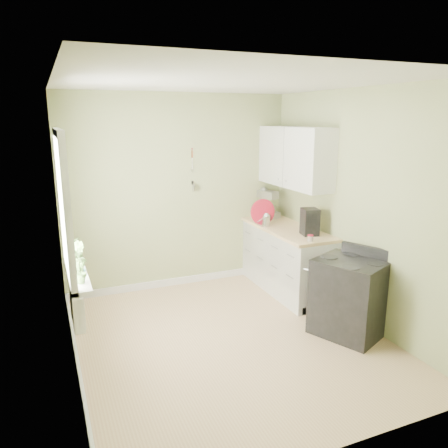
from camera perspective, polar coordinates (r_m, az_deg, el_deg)
name	(u,v)px	position (r m, az deg, el deg)	size (l,w,h in m)	color
floor	(230,340)	(4.96, 0.76, -14.93)	(3.20, 3.60, 0.02)	tan
ceiling	(231,81)	(4.36, 0.88, 18.22)	(3.20, 3.60, 0.02)	white
wall_back	(178,193)	(6.14, -5.96, 4.11)	(3.20, 0.02, 2.70)	#ACB57B
wall_left	(64,236)	(4.12, -20.20, -1.45)	(0.02, 3.60, 2.70)	#ACB57B
wall_right	(357,208)	(5.31, 16.97, 2.07)	(0.02, 3.60, 2.70)	#ACB57B
base_cabinets	(287,260)	(6.15, 8.21, -4.73)	(0.60, 1.60, 0.87)	white
countertop	(287,229)	(6.02, 8.28, -0.63)	(0.64, 1.60, 0.04)	beige
upper_cabinets	(295,157)	(6.01, 9.22, 8.61)	(0.35, 1.40, 0.80)	white
window	(63,207)	(4.37, -20.27, 2.07)	(0.06, 1.14, 1.44)	white
window_sill	(77,273)	(4.54, -18.65, -6.14)	(0.18, 1.14, 0.04)	white
radiator	(77,307)	(4.62, -18.66, -10.24)	(0.12, 0.50, 0.35)	white
wall_utensils	(193,177)	(6.14, -4.14, 6.17)	(0.02, 0.14, 0.58)	beige
stove	(349,297)	(5.09, 16.03, -9.13)	(0.88, 0.89, 0.98)	black
stand_mixer	(267,205)	(6.57, 5.66, 2.53)	(0.31, 0.40, 0.45)	#B2B2B7
kettle	(266,220)	(6.02, 5.51, 0.58)	(0.19, 0.11, 0.19)	silver
coffee_maker	(310,222)	(5.65, 11.12, 0.20)	(0.24, 0.25, 0.34)	black
red_tray	(263,212)	(6.09, 5.08, 1.58)	(0.36, 0.36, 0.02)	maroon
jar	(310,238)	(5.38, 11.21, -1.81)	(0.07, 0.07, 0.08)	#AE9D8B
plant_a	(80,266)	(4.16, -18.32, -5.27)	(0.17, 0.12, 0.33)	#43682D
plant_b	(77,258)	(4.45, -18.65, -4.18)	(0.17, 0.14, 0.31)	#43682D
plant_c	(75,251)	(4.74, -18.92, -3.31)	(0.16, 0.16, 0.28)	#43682D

